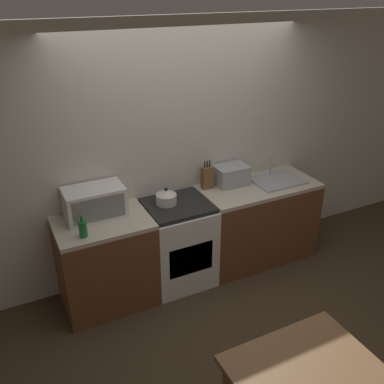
# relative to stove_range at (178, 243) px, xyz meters

# --- Properties ---
(ground_plane) EXTENTS (16.00, 16.00, 0.00)m
(ground_plane) POSITION_rel_stove_range_xyz_m (0.21, -0.79, -0.45)
(ground_plane) COLOR #3D2D1E
(wall_back) EXTENTS (10.00, 0.06, 2.60)m
(wall_back) POSITION_rel_stove_range_xyz_m (0.21, 0.34, 0.85)
(wall_back) COLOR beige
(wall_back) RESTS_ON ground_plane
(counter_left_run) EXTENTS (0.87, 0.62, 0.90)m
(counter_left_run) POSITION_rel_stove_range_xyz_m (-0.76, 0.00, 0.00)
(counter_left_run) COLOR brown
(counter_left_run) RESTS_ON ground_plane
(counter_right_run) EXTENTS (1.29, 0.62, 0.90)m
(counter_right_run) POSITION_rel_stove_range_xyz_m (0.97, 0.00, 0.00)
(counter_right_run) COLOR brown
(counter_right_run) RESTS_ON ground_plane
(stove_range) EXTENTS (0.64, 0.62, 0.90)m
(stove_range) POSITION_rel_stove_range_xyz_m (0.00, 0.00, 0.00)
(stove_range) COLOR silver
(stove_range) RESTS_ON ground_plane
(kettle) EXTENTS (0.20, 0.20, 0.18)m
(kettle) POSITION_rel_stove_range_xyz_m (-0.09, 0.06, 0.53)
(kettle) COLOR beige
(kettle) RESTS_ON stove_range
(microwave) EXTENTS (0.54, 0.32, 0.28)m
(microwave) POSITION_rel_stove_range_xyz_m (-0.78, 0.13, 0.59)
(microwave) COLOR silver
(microwave) RESTS_ON counter_left_run
(bottle) EXTENTS (0.07, 0.07, 0.20)m
(bottle) POSITION_rel_stove_range_xyz_m (-0.97, -0.18, 0.53)
(bottle) COLOR #1E662D
(bottle) RESTS_ON counter_left_run
(knife_block) EXTENTS (0.11, 0.08, 0.31)m
(knife_block) POSITION_rel_stove_range_xyz_m (0.43, 0.19, 0.57)
(knife_block) COLOR brown
(knife_block) RESTS_ON counter_right_run
(toaster_oven) EXTENTS (0.35, 0.25, 0.21)m
(toaster_oven) POSITION_rel_stove_range_xyz_m (0.71, 0.16, 0.56)
(toaster_oven) COLOR #999BA0
(toaster_oven) RESTS_ON counter_right_run
(sink_basin) EXTENTS (0.54, 0.41, 0.24)m
(sink_basin) POSITION_rel_stove_range_xyz_m (1.20, 0.01, 0.47)
(sink_basin) COLOR #999BA0
(sink_basin) RESTS_ON counter_right_run
(dining_table) EXTENTS (0.91, 0.72, 0.73)m
(dining_table) POSITION_rel_stove_range_xyz_m (-0.06, -2.04, 0.18)
(dining_table) COLOR brown
(dining_table) RESTS_ON ground_plane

